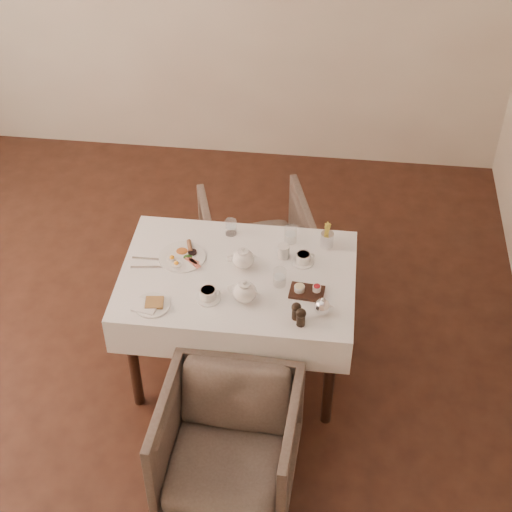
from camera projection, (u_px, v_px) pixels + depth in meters
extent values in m
plane|color=black|center=(152.00, 382.00, 4.67)|extent=(5.00, 5.00, 0.00)
cube|color=black|center=(238.00, 279.00, 4.29)|extent=(1.20, 0.80, 0.04)
cube|color=white|center=(238.00, 290.00, 4.34)|extent=(1.28, 0.88, 0.23)
cylinder|color=black|center=(159.00, 278.00, 4.83)|extent=(0.06, 0.06, 0.70)
cylinder|color=black|center=(335.00, 293.00, 4.74)|extent=(0.06, 0.06, 0.70)
cylinder|color=black|center=(134.00, 361.00, 4.33)|extent=(0.06, 0.06, 0.70)
cylinder|color=black|center=(329.00, 379.00, 4.23)|extent=(0.06, 0.06, 0.70)
imported|color=#4E4139|center=(228.00, 443.00, 3.96)|extent=(0.72, 0.74, 0.64)
imported|color=#4E4139|center=(256.00, 244.00, 5.14)|extent=(0.85, 0.86, 0.63)
cylinder|color=white|center=(182.00, 257.00, 4.36)|extent=(0.26, 0.26, 0.01)
ellipsoid|color=#B96021|center=(182.00, 250.00, 4.39)|extent=(0.07, 0.06, 0.02)
cylinder|color=brown|center=(190.00, 246.00, 4.41)|extent=(0.05, 0.10, 0.02)
cylinder|color=black|center=(192.00, 252.00, 4.37)|extent=(0.05, 0.05, 0.02)
cube|color=maroon|center=(193.00, 262.00, 4.32)|extent=(0.09, 0.08, 0.01)
ellipsoid|color=#264C19|center=(188.00, 257.00, 4.35)|extent=(0.05, 0.04, 0.02)
cylinder|color=white|center=(152.00, 305.00, 4.07)|extent=(0.19, 0.19, 0.01)
cube|color=brown|center=(154.00, 303.00, 4.07)|extent=(0.10, 0.10, 0.01)
cube|color=white|center=(145.00, 307.00, 4.06)|extent=(0.14, 0.12, 0.02)
cylinder|color=white|center=(283.00, 251.00, 4.34)|extent=(0.08, 0.08, 0.08)
cylinder|color=white|center=(208.00, 298.00, 4.12)|extent=(0.13, 0.13, 0.01)
cylinder|color=white|center=(208.00, 294.00, 4.10)|extent=(0.10, 0.10, 0.06)
cylinder|color=#9A6D45|center=(208.00, 290.00, 4.08)|extent=(0.08, 0.08, 0.00)
cylinder|color=white|center=(303.00, 262.00, 4.33)|extent=(0.12, 0.12, 0.01)
cylinder|color=white|center=(303.00, 258.00, 4.31)|extent=(0.10, 0.10, 0.05)
cylinder|color=#9A6D45|center=(303.00, 254.00, 4.30)|extent=(0.07, 0.07, 0.00)
cylinder|color=silver|center=(231.00, 227.00, 4.50)|extent=(0.07, 0.07, 0.09)
cylinder|color=silver|center=(280.00, 277.00, 4.17)|extent=(0.09, 0.09, 0.10)
cylinder|color=silver|center=(291.00, 234.00, 4.44)|extent=(0.09, 0.09, 0.10)
cube|color=black|center=(307.00, 292.00, 4.15)|extent=(0.19, 0.14, 0.02)
cylinder|color=white|center=(299.00, 288.00, 4.13)|extent=(0.06, 0.06, 0.03)
cylinder|color=maroon|center=(317.00, 288.00, 4.13)|extent=(0.04, 0.04, 0.03)
cylinder|color=silver|center=(327.00, 240.00, 4.42)|extent=(0.07, 0.07, 0.09)
cube|color=silver|center=(149.00, 259.00, 4.36)|extent=(0.19, 0.02, 0.00)
cube|color=silver|center=(148.00, 267.00, 4.30)|extent=(0.19, 0.04, 0.00)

